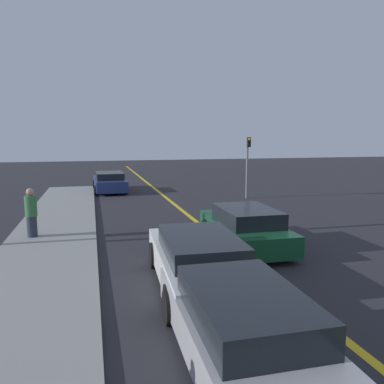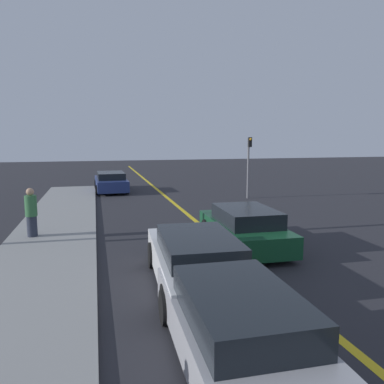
{
  "view_description": "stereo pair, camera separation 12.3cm",
  "coord_description": "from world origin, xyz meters",
  "px_view_note": "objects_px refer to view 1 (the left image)",
  "views": [
    {
      "loc": [
        -4.11,
        1.39,
        3.44
      ],
      "look_at": [
        -0.36,
        15.38,
        1.35
      ],
      "focal_mm": 35.0,
      "sensor_mm": 36.0,
      "label": 1
    },
    {
      "loc": [
        -3.99,
        1.36,
        3.44
      ],
      "look_at": [
        -0.36,
        15.38,
        1.35
      ],
      "focal_mm": 35.0,
      "sensor_mm": 36.0,
      "label": 2
    }
  ],
  "objects_px": {
    "car_ahead_center": "(241,326)",
    "traffic_light": "(248,160)",
    "pedestrian_mid_group": "(31,213)",
    "car_parked_left_lot": "(245,228)",
    "car_oncoming_far": "(110,182)",
    "car_far_distant": "(198,261)"
  },
  "relations": [
    {
      "from": "car_ahead_center",
      "to": "car_oncoming_far",
      "type": "bearing_deg",
      "value": 94.52
    },
    {
      "from": "car_ahead_center",
      "to": "car_far_distant",
      "type": "relative_size",
      "value": 0.96
    },
    {
      "from": "car_parked_left_lot",
      "to": "car_oncoming_far",
      "type": "xyz_separation_m",
      "value": [
        -3.56,
        13.91,
        -0.0
      ]
    },
    {
      "from": "car_parked_left_lot",
      "to": "traffic_light",
      "type": "distance_m",
      "value": 9.97
    },
    {
      "from": "car_ahead_center",
      "to": "pedestrian_mid_group",
      "type": "xyz_separation_m",
      "value": [
        -4.14,
        8.45,
        0.32
      ]
    },
    {
      "from": "car_ahead_center",
      "to": "car_oncoming_far",
      "type": "xyz_separation_m",
      "value": [
        -1.03,
        19.72,
        0.0
      ]
    },
    {
      "from": "car_oncoming_far",
      "to": "car_parked_left_lot",
      "type": "bearing_deg",
      "value": -77.45
    },
    {
      "from": "pedestrian_mid_group",
      "to": "traffic_light",
      "type": "distance_m",
      "value": 12.45
    },
    {
      "from": "car_parked_left_lot",
      "to": "traffic_light",
      "type": "bearing_deg",
      "value": 68.03
    },
    {
      "from": "car_far_distant",
      "to": "pedestrian_mid_group",
      "type": "height_order",
      "value": "pedestrian_mid_group"
    },
    {
      "from": "car_ahead_center",
      "to": "traffic_light",
      "type": "relative_size",
      "value": 1.32
    },
    {
      "from": "car_oncoming_far",
      "to": "pedestrian_mid_group",
      "type": "relative_size",
      "value": 2.79
    },
    {
      "from": "car_parked_left_lot",
      "to": "pedestrian_mid_group",
      "type": "distance_m",
      "value": 7.18
    },
    {
      "from": "car_parked_left_lot",
      "to": "pedestrian_mid_group",
      "type": "xyz_separation_m",
      "value": [
        -6.67,
        2.65,
        0.31
      ]
    },
    {
      "from": "car_far_distant",
      "to": "pedestrian_mid_group",
      "type": "xyz_separation_m",
      "value": [
        -4.34,
        5.4,
        0.3
      ]
    },
    {
      "from": "car_ahead_center",
      "to": "pedestrian_mid_group",
      "type": "height_order",
      "value": "pedestrian_mid_group"
    },
    {
      "from": "car_ahead_center",
      "to": "car_oncoming_far",
      "type": "height_order",
      "value": "same"
    },
    {
      "from": "car_oncoming_far",
      "to": "pedestrian_mid_group",
      "type": "height_order",
      "value": "pedestrian_mid_group"
    },
    {
      "from": "car_ahead_center",
      "to": "pedestrian_mid_group",
      "type": "distance_m",
      "value": 9.42
    },
    {
      "from": "car_parked_left_lot",
      "to": "car_oncoming_far",
      "type": "distance_m",
      "value": 14.36
    },
    {
      "from": "pedestrian_mid_group",
      "to": "car_parked_left_lot",
      "type": "bearing_deg",
      "value": -21.63
    },
    {
      "from": "car_ahead_center",
      "to": "traffic_light",
      "type": "bearing_deg",
      "value": 67.9
    }
  ]
}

